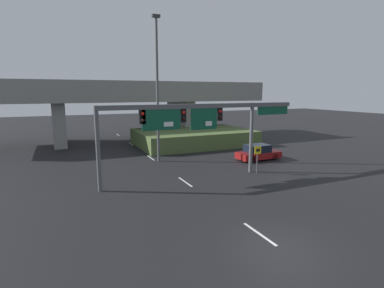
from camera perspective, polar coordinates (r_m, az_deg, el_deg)
The scene contains 8 objects.
ground_plane at distance 13.61m, azimuth 16.22°, elevation -18.40°, with size 160.00×160.00×0.00m, color black.
lane_markings at distance 25.50m, azimuth -5.10°, elevation -4.58°, with size 0.14×45.87×0.01m.
signal_gantry at distance 21.45m, azimuth 0.89°, elevation 4.89°, with size 15.33×0.44×5.52m.
speed_limit_sign at distance 23.81m, azimuth 12.37°, elevation -2.17°, with size 0.60×0.11×2.26m.
highway_light_pole_near at distance 27.29m, azimuth -6.63°, elevation 10.81°, with size 0.70×0.36×12.89m.
overpass_bridge at distance 40.38m, azimuth -12.83°, elevation 8.36°, with size 37.35×9.01×7.66m.
grass_embankment at distance 36.57m, azimuth 0.28°, elevation 1.30°, with size 13.44×9.28×1.78m.
parked_sedan_near_right at distance 29.04m, azimuth 12.47°, elevation -1.63°, with size 4.27×1.91×1.46m.
Camera 1 is at (-7.97, -9.00, 6.36)m, focal length 28.00 mm.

